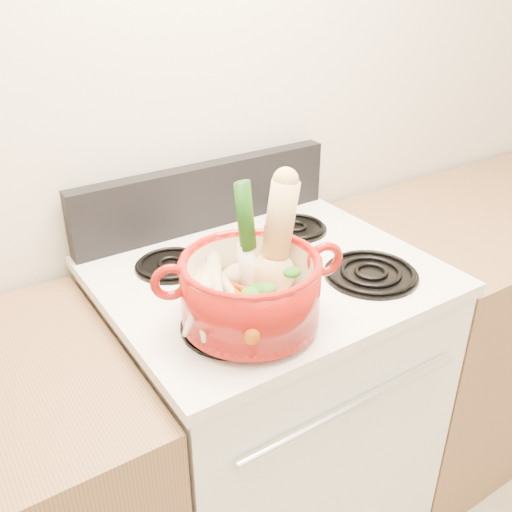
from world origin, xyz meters
TOP-DOWN VIEW (x-y plane):
  - wall_back at (0.00, 1.75)m, footprint 3.50×0.02m
  - stove_body at (0.00, 1.40)m, footprint 0.76×0.65m
  - cooktop at (0.00, 1.40)m, footprint 0.78×0.67m
  - control_backsplash at (0.00, 1.70)m, footprint 0.76×0.05m
  - oven_handle at (0.00, 1.06)m, footprint 0.60×0.02m
  - counter_right at (1.07, 1.40)m, footprint 1.36×0.65m
  - burner_front_left at (-0.19, 1.24)m, footprint 0.22×0.22m
  - burner_front_right at (0.19, 1.24)m, footprint 0.22×0.22m
  - burner_back_left at (-0.19, 1.54)m, footprint 0.17×0.17m
  - burner_back_right at (0.19, 1.54)m, footprint 0.17×0.17m
  - dutch_oven at (-0.16, 1.22)m, footprint 0.35×0.35m
  - pot_handle_left at (-0.31, 1.27)m, footprint 0.08×0.04m
  - pot_handle_right at (-0.01, 1.18)m, footprint 0.08×0.04m
  - squash at (-0.09, 1.25)m, footprint 0.16×0.14m
  - leek at (-0.14, 1.27)m, footprint 0.06×0.08m
  - ginger at (-0.13, 1.31)m, footprint 0.10×0.09m
  - parsnip_0 at (-0.22, 1.28)m, footprint 0.04×0.21m
  - parsnip_1 at (-0.26, 1.25)m, footprint 0.12×0.20m
  - parsnip_2 at (-0.18, 1.29)m, footprint 0.04×0.19m
  - parsnip_3 at (-0.26, 1.25)m, footprint 0.17×0.17m
  - parsnip_4 at (-0.21, 1.28)m, footprint 0.08×0.19m
  - parsnip_5 at (-0.21, 1.27)m, footprint 0.12×0.21m
  - carrot_0 at (-0.19, 1.21)m, footprint 0.07×0.17m
  - carrot_1 at (-0.19, 1.19)m, footprint 0.05×0.15m
  - carrot_2 at (-0.15, 1.21)m, footprint 0.08×0.15m
  - carrot_3 at (-0.20, 1.15)m, footprint 0.11×0.13m

SIDE VIEW (x-z plane):
  - counter_right at x=1.07m, z-range 0.00..0.90m
  - stove_body at x=0.00m, z-range 0.00..0.92m
  - oven_handle at x=0.00m, z-range 0.77..0.79m
  - cooktop at x=0.00m, z-range 0.92..0.95m
  - burner_front_left at x=-0.19m, z-range 0.95..0.97m
  - burner_front_right at x=0.19m, z-range 0.95..0.97m
  - burner_back_left at x=-0.19m, z-range 0.95..0.97m
  - burner_back_right at x=0.19m, z-range 0.95..0.97m
  - carrot_0 at x=-0.19m, z-range 0.99..1.04m
  - parsnip_0 at x=-0.22m, z-range 0.99..1.05m
  - ginger at x=-0.13m, z-range 1.00..1.04m
  - carrot_1 at x=-0.19m, z-range 1.00..1.04m
  - carrot_2 at x=-0.15m, z-range 1.00..1.04m
  - parsnip_1 at x=-0.26m, z-range 1.00..1.05m
  - carrot_3 at x=-0.20m, z-range 1.01..1.05m
  - parsnip_2 at x=-0.18m, z-range 1.00..1.06m
  - dutch_oven at x=-0.16m, z-range 0.97..1.11m
  - parsnip_4 at x=-0.21m, z-range 1.01..1.07m
  - control_backsplash at x=0.00m, z-range 0.95..1.13m
  - parsnip_3 at x=-0.26m, z-range 1.01..1.07m
  - parsnip_5 at x=-0.21m, z-range 1.02..1.08m
  - pot_handle_left at x=-0.31m, z-range 1.04..1.12m
  - pot_handle_right at x=-0.01m, z-range 1.04..1.12m
  - squash at x=-0.09m, z-range 0.99..1.25m
  - leek at x=-0.14m, z-range 0.99..1.25m
  - wall_back at x=0.00m, z-range 0.00..2.60m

